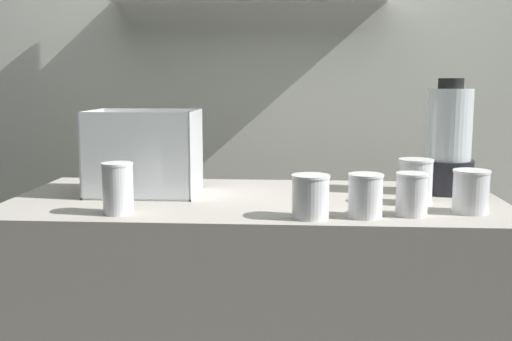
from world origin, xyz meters
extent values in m
cube|color=silver|center=(0.00, 0.77, 1.25)|extent=(2.60, 0.04, 2.50)
cube|color=white|center=(-0.34, 0.04, 0.90)|extent=(0.32, 0.22, 0.01)
cube|color=white|center=(-0.34, -0.06, 1.02)|extent=(0.32, 0.01, 0.25)
cube|color=white|center=(-0.34, 0.15, 1.02)|extent=(0.32, 0.01, 0.25)
cube|color=white|center=(-0.49, 0.04, 1.02)|extent=(0.01, 0.22, 0.25)
cube|color=white|center=(-0.18, 0.04, 1.02)|extent=(0.01, 0.22, 0.25)
cone|color=orange|center=(-0.28, 0.03, 0.92)|extent=(0.18, 0.06, 0.03)
cone|color=orange|center=(-0.36, 0.05, 0.92)|extent=(0.15, 0.16, 0.03)
cone|color=orange|center=(-0.34, 0.02, 0.92)|extent=(0.12, 0.13, 0.03)
cone|color=orange|center=(-0.38, 0.05, 0.92)|extent=(0.19, 0.04, 0.03)
cone|color=orange|center=(-0.28, 0.03, 0.95)|extent=(0.08, 0.16, 0.03)
cone|color=orange|center=(-0.37, 0.04, 0.95)|extent=(0.06, 0.16, 0.03)
cone|color=orange|center=(-0.33, 0.04, 0.96)|extent=(0.18, 0.08, 0.04)
cylinder|color=black|center=(0.57, 0.12, 0.95)|extent=(0.16, 0.16, 0.10)
cylinder|color=silver|center=(0.57, 0.12, 1.11)|extent=(0.13, 0.13, 0.21)
cylinder|color=orange|center=(0.57, 0.12, 1.02)|extent=(0.12, 0.12, 0.04)
cylinder|color=black|center=(0.57, 0.12, 1.23)|extent=(0.07, 0.07, 0.03)
cylinder|color=white|center=(-0.33, -0.23, 0.96)|extent=(0.08, 0.08, 0.12)
cylinder|color=yellow|center=(-0.33, -0.23, 0.94)|extent=(0.07, 0.07, 0.08)
cylinder|color=white|center=(-0.33, -0.23, 1.03)|extent=(0.08, 0.08, 0.01)
cylinder|color=white|center=(0.15, -0.24, 0.95)|extent=(0.09, 0.09, 0.10)
cylinder|color=red|center=(0.15, -0.24, 0.94)|extent=(0.08, 0.08, 0.07)
cylinder|color=white|center=(0.15, -0.24, 1.00)|extent=(0.10, 0.10, 0.01)
cylinder|color=white|center=(0.29, -0.22, 0.95)|extent=(0.08, 0.08, 0.10)
cylinder|color=yellow|center=(0.29, -0.22, 0.93)|extent=(0.08, 0.08, 0.06)
cylinder|color=white|center=(0.29, -0.22, 1.01)|extent=(0.09, 0.09, 0.01)
cylinder|color=white|center=(0.40, -0.20, 0.95)|extent=(0.08, 0.08, 0.10)
cylinder|color=maroon|center=(0.40, -0.20, 0.93)|extent=(0.07, 0.07, 0.07)
cylinder|color=white|center=(0.40, -0.20, 1.00)|extent=(0.08, 0.08, 0.01)
cylinder|color=white|center=(0.44, -0.05, 0.96)|extent=(0.09, 0.09, 0.12)
cylinder|color=orange|center=(0.44, -0.05, 0.95)|extent=(0.08, 0.08, 0.09)
cylinder|color=white|center=(0.44, -0.05, 1.02)|extent=(0.10, 0.10, 0.01)
cylinder|color=white|center=(0.56, -0.16, 0.95)|extent=(0.09, 0.09, 0.10)
cylinder|color=red|center=(0.56, -0.16, 0.94)|extent=(0.08, 0.08, 0.07)
cylinder|color=white|center=(0.56, -0.16, 1.01)|extent=(0.09, 0.09, 0.01)
camera|label=1|loc=(0.11, -1.69, 1.24)|focal=42.13mm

